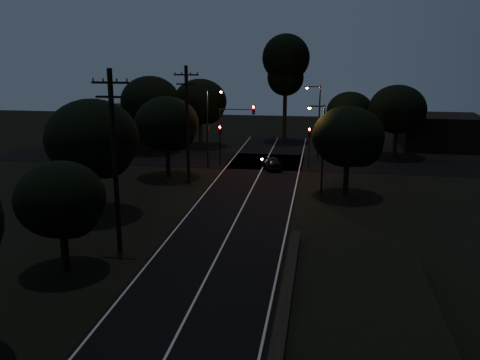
% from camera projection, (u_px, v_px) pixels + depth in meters
% --- Properties ---
extents(road_surface, '(60.00, 70.00, 0.03)m').
position_uv_depth(road_surface, '(252.00, 188.00, 47.10)').
color(road_surface, black).
rests_on(road_surface, ground).
extents(utility_pole_mid, '(2.20, 0.30, 11.00)m').
position_uv_depth(utility_pole_mid, '(115.00, 160.00, 31.15)').
color(utility_pole_mid, black).
rests_on(utility_pole_mid, ground).
extents(utility_pole_far, '(2.20, 0.30, 10.50)m').
position_uv_depth(utility_pole_far, '(187.00, 123.00, 47.49)').
color(utility_pole_far, black).
rests_on(utility_pole_far, ground).
extents(tree_left_b, '(4.90, 4.90, 6.23)m').
position_uv_depth(tree_left_b, '(63.00, 202.00, 28.88)').
color(tree_left_b, black).
rests_on(tree_left_b, ground).
extents(tree_left_c, '(6.76, 6.76, 8.55)m').
position_uv_depth(tree_left_c, '(95.00, 141.00, 38.41)').
color(tree_left_c, black).
rests_on(tree_left_c, ground).
extents(tree_left_d, '(6.00, 6.00, 7.62)m').
position_uv_depth(tree_left_d, '(169.00, 125.00, 49.77)').
color(tree_left_d, black).
rests_on(tree_left_d, ground).
extents(tree_far_nw, '(6.50, 6.50, 8.23)m').
position_uv_depth(tree_far_nw, '(202.00, 103.00, 65.05)').
color(tree_far_nw, black).
rests_on(tree_far_nw, ground).
extents(tree_far_w, '(6.87, 6.87, 8.76)m').
position_uv_depth(tree_far_w, '(152.00, 103.00, 61.87)').
color(tree_far_w, black).
rests_on(tree_far_w, ground).
extents(tree_far_ne, '(5.47, 5.47, 6.92)m').
position_uv_depth(tree_far_ne, '(352.00, 113.00, 62.59)').
color(tree_far_ne, black).
rests_on(tree_far_ne, ground).
extents(tree_far_e, '(6.30, 6.30, 7.99)m').
position_uv_depth(tree_far_e, '(400.00, 111.00, 58.77)').
color(tree_far_e, black).
rests_on(tree_far_e, ground).
extents(tree_right_a, '(5.88, 5.88, 7.48)m').
position_uv_depth(tree_right_a, '(351.00, 138.00, 43.49)').
color(tree_right_a, black).
rests_on(tree_right_a, ground).
extents(tall_pine, '(5.98, 5.98, 13.60)m').
position_uv_depth(tall_pine, '(286.00, 64.00, 67.39)').
color(tall_pine, black).
rests_on(tall_pine, ground).
extents(building_left, '(10.00, 8.00, 4.40)m').
position_uv_depth(building_left, '(122.00, 124.00, 69.54)').
color(building_left, black).
rests_on(building_left, ground).
extents(building_right, '(9.00, 7.00, 4.00)m').
position_uv_depth(building_right, '(440.00, 132.00, 64.56)').
color(building_right, black).
rests_on(building_right, ground).
extents(signal_left, '(0.28, 0.35, 4.10)m').
position_uv_depth(signal_left, '(220.00, 138.00, 55.58)').
color(signal_left, black).
rests_on(signal_left, ground).
extents(signal_right, '(0.28, 0.35, 4.10)m').
position_uv_depth(signal_right, '(309.00, 140.00, 54.20)').
color(signal_right, black).
rests_on(signal_right, ground).
extents(signal_mast, '(3.70, 0.35, 6.25)m').
position_uv_depth(signal_mast, '(236.00, 124.00, 54.96)').
color(signal_mast, black).
rests_on(signal_mast, ground).
extents(streetlight_a, '(1.66, 0.26, 8.00)m').
position_uv_depth(streetlight_a, '(209.00, 123.00, 53.34)').
color(streetlight_a, black).
rests_on(streetlight_a, ground).
extents(streetlight_b, '(1.66, 0.26, 8.00)m').
position_uv_depth(streetlight_b, '(317.00, 117.00, 57.49)').
color(streetlight_b, black).
rests_on(streetlight_b, ground).
extents(streetlight_c, '(1.46, 0.26, 7.50)m').
position_uv_depth(streetlight_c, '(321.00, 143.00, 44.08)').
color(streetlight_c, black).
rests_on(streetlight_c, ground).
extents(car, '(2.71, 4.04, 1.28)m').
position_uv_depth(car, '(272.00, 163.00, 54.05)').
color(car, black).
rests_on(car, ground).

